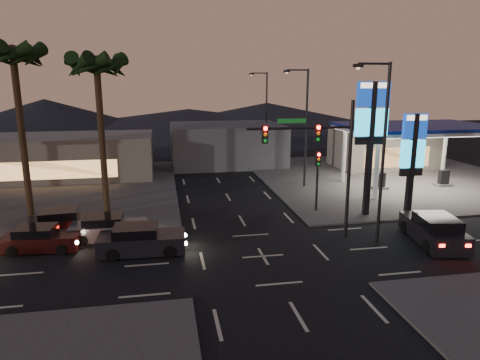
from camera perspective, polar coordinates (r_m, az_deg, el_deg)
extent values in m
plane|color=black|center=(22.92, 3.09, -10.12)|extent=(140.00, 140.00, 0.00)
cube|color=#47443F|center=(43.02, 19.09, 0.31)|extent=(24.00, 24.00, 0.12)
cube|color=#47443F|center=(39.14, -26.41, -1.57)|extent=(24.00, 24.00, 0.12)
cylinder|color=silver|center=(34.16, 17.76, 1.43)|extent=(0.36, 0.36, 5.00)
cylinder|color=silver|center=(39.45, 13.71, 3.17)|extent=(0.36, 0.36, 5.00)
cylinder|color=silver|center=(44.45, 25.60, 3.34)|extent=(0.36, 0.36, 5.00)
cube|color=silver|center=(38.85, 22.53, 6.43)|extent=(12.00, 8.00, 0.50)
cube|color=white|center=(38.88, 22.49, 5.99)|extent=(11.60, 7.60, 0.06)
cube|color=navy|center=(38.84, 22.55, 6.65)|extent=(12.20, 8.20, 0.25)
cube|color=black|center=(38.02, 18.15, -0.09)|extent=(0.80, 0.50, 1.40)
cube|color=black|center=(41.20, 25.51, 0.26)|extent=(0.80, 0.50, 1.40)
cube|color=#726B5B|center=(47.93, 18.46, 3.96)|extent=(10.00, 6.00, 4.00)
cube|color=black|center=(29.61, 16.89, 3.72)|extent=(0.35, 0.35, 9.00)
cube|color=navy|center=(29.28, 17.37, 10.88)|extent=(2.20, 0.30, 1.60)
cube|color=white|center=(29.27, 17.45, 11.95)|extent=(1.98, 0.32, 0.35)
cube|color=#19BBEF|center=(29.38, 17.14, 7.38)|extent=(2.20, 0.30, 1.80)
cube|color=black|center=(29.51, 16.98, 5.06)|extent=(2.09, 0.28, 0.50)
cube|color=black|center=(30.16, 21.86, 1.57)|extent=(0.35, 0.35, 7.00)
cube|color=navy|center=(29.79, 22.30, 6.67)|extent=(1.60, 0.30, 1.60)
cube|color=white|center=(29.74, 22.39, 7.72)|extent=(1.44, 0.32, 0.35)
cube|color=#19BBEF|center=(30.01, 22.00, 3.26)|extent=(1.60, 0.30, 1.80)
cube|color=black|center=(30.22, 21.81, 1.01)|extent=(1.52, 0.28, 0.50)
cylinder|color=black|center=(25.30, 14.34, 1.21)|extent=(0.20, 0.20, 8.00)
cylinder|color=black|center=(23.82, 8.05, 6.87)|extent=(6.00, 0.14, 0.14)
cube|color=#0C3F14|center=(23.63, 6.92, 7.83)|extent=(1.60, 0.05, 0.25)
cube|color=black|center=(24.19, 10.29, 6.17)|extent=(0.32, 0.25, 1.00)
sphere|color=#FF0C07|center=(24.01, 10.45, 6.90)|extent=(0.22, 0.22, 0.22)
sphere|color=orange|center=(24.05, 10.42, 6.12)|extent=(0.20, 0.20, 0.20)
sphere|color=#0CB226|center=(24.09, 10.39, 5.34)|extent=(0.20, 0.20, 0.20)
cube|color=black|center=(23.31, 3.33, 6.10)|extent=(0.32, 0.25, 1.00)
sphere|color=#FF0C07|center=(23.12, 3.43, 6.87)|extent=(0.22, 0.22, 0.22)
sphere|color=orange|center=(23.16, 3.42, 6.06)|extent=(0.20, 0.20, 0.20)
sphere|color=#0CB226|center=(23.20, 3.41, 5.25)|extent=(0.20, 0.20, 0.20)
cylinder|color=black|center=(30.23, 10.22, -0.57)|extent=(0.16, 0.16, 4.00)
cube|color=black|center=(29.87, 10.36, 2.78)|extent=(0.32, 0.25, 1.00)
sphere|color=#FF0C07|center=(29.67, 10.49, 3.36)|extent=(0.22, 0.22, 0.22)
sphere|color=orange|center=(29.73, 10.46, 2.73)|extent=(0.20, 0.20, 0.20)
sphere|color=#0CB226|center=(29.79, 10.44, 2.11)|extent=(0.20, 0.20, 0.20)
cylinder|color=black|center=(24.92, 18.56, 3.11)|extent=(0.18, 0.18, 10.00)
cylinder|color=black|center=(24.19, 17.49, 14.58)|extent=(1.80, 0.12, 0.12)
cube|color=black|center=(23.78, 15.49, 14.50)|extent=(0.50, 0.25, 0.18)
sphere|color=#FFCC8C|center=(23.78, 15.47, 14.21)|extent=(0.20, 0.20, 0.20)
cylinder|color=black|center=(36.72, 8.80, 6.62)|extent=(0.18, 0.18, 10.00)
cylinder|color=black|center=(36.23, 7.69, 14.34)|extent=(1.80, 0.12, 0.12)
cube|color=black|center=(35.96, 6.27, 14.23)|extent=(0.50, 0.25, 0.18)
sphere|color=#FFCC8C|center=(35.96, 6.27, 14.04)|extent=(0.20, 0.20, 0.20)
cylinder|color=black|center=(50.10, 3.54, 8.42)|extent=(0.18, 0.18, 10.00)
cylinder|color=black|center=(49.74, 2.58, 14.05)|extent=(1.80, 0.12, 0.12)
cube|color=black|center=(49.54, 1.54, 13.95)|extent=(0.50, 0.25, 0.18)
sphere|color=#FFCC8C|center=(49.54, 1.54, 13.81)|extent=(0.20, 0.20, 0.20)
cylinder|color=black|center=(30.50, -17.92, 5.05)|extent=(0.44, 0.44, 10.20)
sphere|color=black|center=(30.27, -18.62, 14.64)|extent=(0.90, 0.90, 0.90)
cone|color=black|center=(30.11, -16.05, 14.25)|extent=(0.90, 2.74, 1.91)
cone|color=black|center=(31.06, -16.61, 14.16)|extent=(2.57, 2.57, 1.91)
cone|color=black|center=(31.55, -18.25, 14.03)|extent=(2.74, 0.90, 1.91)
cone|color=black|center=(31.30, -20.05, 13.91)|extent=(2.57, 2.57, 1.91)
cone|color=black|center=(30.46, -21.06, 13.88)|extent=(0.90, 2.74, 1.91)
cone|color=black|center=(29.49, -20.64, 13.97)|extent=(2.57, 2.57, 1.91)
cone|color=black|center=(28.97, -18.93, 14.13)|extent=(2.74, 0.90, 1.91)
cone|color=black|center=(29.24, -16.99, 14.24)|extent=(2.57, 2.57, 1.91)
cylinder|color=black|center=(31.51, -27.03, 5.05)|extent=(0.44, 0.44, 10.80)
sphere|color=black|center=(31.36, -28.08, 14.84)|extent=(0.90, 0.90, 0.90)
cone|color=black|center=(30.99, -25.66, 14.57)|extent=(0.90, 2.74, 1.91)
cone|color=black|center=(31.98, -25.91, 14.46)|extent=(2.57, 2.57, 1.91)
cone|color=black|center=(32.59, -27.33, 14.27)|extent=(2.74, 0.90, 1.91)
cone|color=black|center=(32.49, -29.12, 14.09)|extent=(2.57, 2.57, 1.91)
cone|color=black|center=(30.10, -28.76, 14.34)|extent=(2.74, 0.90, 1.91)
cone|color=black|center=(30.20, -26.83, 14.52)|extent=(2.57, 2.57, 1.91)
cube|color=#726B5B|center=(43.99, -22.09, 2.91)|extent=(16.00, 8.00, 4.00)
cube|color=#4C4C51|center=(47.49, -1.81, 4.79)|extent=(12.00, 9.00, 4.40)
cone|color=black|center=(83.15, -24.51, 7.73)|extent=(40.00, 40.00, 6.00)
cone|color=black|center=(83.18, 3.60, 8.52)|extent=(50.00, 50.00, 5.00)
cone|color=black|center=(80.94, -6.87, 7.98)|extent=(60.00, 60.00, 4.00)
cube|color=black|center=(23.71, -12.91, -8.15)|extent=(4.63, 2.09, 0.93)
cube|color=black|center=(23.53, -13.75, -6.75)|extent=(2.34, 1.85, 0.67)
cylinder|color=black|center=(24.53, -9.32, -7.85)|extent=(0.67, 0.27, 0.66)
cylinder|color=black|center=(22.90, -9.39, -9.41)|extent=(0.67, 0.27, 0.66)
cylinder|color=black|center=(24.79, -16.10, -7.99)|extent=(0.67, 0.27, 0.66)
cylinder|color=black|center=(23.17, -16.67, -9.53)|extent=(0.67, 0.27, 0.66)
sphere|color=#FFF2BF|center=(24.17, -7.38, -7.32)|extent=(0.23, 0.23, 0.23)
sphere|color=#FFF2BF|center=(23.01, -7.33, -8.39)|extent=(0.23, 0.23, 0.23)
cube|color=#FF140A|center=(24.55, -18.16, -7.36)|extent=(0.09, 0.26, 0.14)
cube|color=#FF140A|center=(23.40, -18.67, -8.41)|extent=(0.09, 0.26, 0.14)
cube|color=black|center=(25.89, -24.90, -7.41)|extent=(4.12, 2.03, 0.82)
cube|color=black|center=(25.81, -25.59, -6.26)|extent=(2.13, 1.72, 0.59)
cylinder|color=black|center=(26.25, -21.67, -7.32)|extent=(0.60, 0.27, 0.58)
cylinder|color=black|center=(24.87, -22.66, -8.53)|extent=(0.60, 0.27, 0.58)
cylinder|color=black|center=(27.09, -26.86, -7.20)|extent=(0.60, 0.27, 0.58)
cylinder|color=black|center=(25.76, -28.11, -8.35)|extent=(0.60, 0.27, 0.58)
sphere|color=#FFF2BF|center=(25.75, -20.31, -6.95)|extent=(0.20, 0.20, 0.20)
sphere|color=#FFF2BF|center=(24.77, -20.95, -7.80)|extent=(0.20, 0.20, 0.20)
cube|color=#FF140A|center=(27.06, -28.55, -6.63)|extent=(0.09, 0.23, 0.13)
cube|color=slate|center=(26.16, -17.03, -6.45)|extent=(4.33, 1.89, 0.88)
cube|color=black|center=(26.02, -17.76, -5.24)|extent=(2.18, 1.70, 0.63)
cylinder|color=black|center=(26.86, -13.87, -6.25)|extent=(0.63, 0.25, 0.62)
cylinder|color=black|center=(25.30, -14.15, -7.47)|extent=(0.63, 0.25, 0.62)
cylinder|color=black|center=(27.24, -19.63, -6.37)|extent=(0.63, 0.25, 0.62)
cylinder|color=black|center=(25.70, -20.28, -7.58)|extent=(0.63, 0.25, 0.62)
sphere|color=#FFF2BF|center=(26.48, -12.25, -5.77)|extent=(0.21, 0.21, 0.21)
sphere|color=#FFF2BF|center=(25.37, -12.38, -6.62)|extent=(0.21, 0.21, 0.21)
cube|color=#FF140A|center=(27.05, -21.41, -5.82)|extent=(0.08, 0.25, 0.14)
cube|color=#FF140A|center=(25.97, -21.94, -6.64)|extent=(0.08, 0.25, 0.14)
cube|color=black|center=(28.21, -22.31, -5.45)|extent=(4.46, 2.24, 0.88)
cube|color=black|center=(28.07, -23.01, -4.34)|extent=(2.31, 1.87, 0.63)
cylinder|color=black|center=(28.94, -19.42, -5.22)|extent=(0.65, 0.30, 0.62)
cylinder|color=black|center=(27.36, -19.58, -6.27)|extent=(0.65, 0.30, 0.62)
cylinder|color=black|center=(29.25, -24.78, -5.50)|extent=(0.65, 0.30, 0.62)
cylinder|color=black|center=(27.69, -25.26, -6.56)|extent=(0.65, 0.30, 0.62)
sphere|color=#FFF2BF|center=(28.57, -17.92, -4.71)|extent=(0.21, 0.21, 0.21)
sphere|color=#FFF2BF|center=(27.46, -17.97, -5.44)|extent=(0.21, 0.21, 0.21)
cube|color=#FF140A|center=(29.05, -26.45, -5.03)|extent=(0.10, 0.25, 0.14)
cube|color=#FF140A|center=(27.95, -26.84, -5.75)|extent=(0.10, 0.25, 0.14)
cube|color=black|center=(26.89, 24.34, -6.34)|extent=(2.90, 5.24, 1.01)
cube|color=black|center=(26.39, 24.78, -5.19)|extent=(2.31, 2.77, 0.73)
cylinder|color=black|center=(27.96, 21.17, -5.89)|extent=(0.39, 0.76, 0.72)
cylinder|color=black|center=(28.71, 24.74, -5.73)|extent=(0.39, 0.76, 0.72)
cylinder|color=black|center=(25.23, 23.77, -8.16)|extent=(0.39, 0.76, 0.72)
cylinder|color=black|center=(26.07, 27.65, -7.89)|extent=(0.39, 0.76, 0.72)
cube|color=#FF140A|center=(24.45, 25.33, -7.91)|extent=(0.29, 0.14, 0.16)
cube|color=#FF140A|center=(25.06, 28.14, -7.71)|extent=(0.29, 0.14, 0.16)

